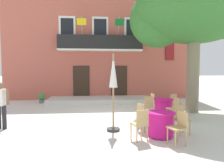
# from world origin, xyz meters

# --- Properties ---
(ground_plane) EXTENTS (120.00, 120.00, 0.00)m
(ground_plane) POSITION_xyz_m (0.00, 0.00, 0.00)
(ground_plane) COLOR silver
(building_facade) EXTENTS (13.00, 5.09, 7.50)m
(building_facade) POSITION_xyz_m (-0.27, 6.99, 3.75)
(building_facade) COLOR #BC5B4C
(building_facade) RESTS_ON ground
(entrance_step_platform) EXTENTS (6.58, 2.32, 0.25)m
(entrance_step_platform) POSITION_xyz_m (-0.27, 3.84, 0.12)
(entrance_step_platform) COLOR silver
(entrance_step_platform) RESTS_ON ground
(plane_tree) EXTENTS (5.73, 5.03, 6.62)m
(plane_tree) POSITION_xyz_m (3.89, 0.28, 4.81)
(plane_tree) COLOR #7F755B
(plane_tree) RESTS_ON ground
(cafe_table_near_tree) EXTENTS (0.86, 0.86, 0.76)m
(cafe_table_near_tree) POSITION_xyz_m (1.25, -3.24, 0.39)
(cafe_table_near_tree) COLOR #DB1984
(cafe_table_near_tree) RESTS_ON ground
(cafe_chair_near_tree_0) EXTENTS (0.49, 0.49, 0.91)m
(cafe_chair_near_tree_0) POSITION_xyz_m (1.52, -3.94, 0.53)
(cafe_chair_near_tree_0) COLOR tan
(cafe_chair_near_tree_0) RESTS_ON ground
(cafe_chair_near_tree_1) EXTENTS (0.47, 0.47, 0.91)m
(cafe_chair_near_tree_1) POSITION_xyz_m (1.97, -3.01, 0.53)
(cafe_chair_near_tree_1) COLOR tan
(cafe_chair_near_tree_1) RESTS_ON ground
(cafe_chair_near_tree_2) EXTENTS (0.52, 0.52, 0.91)m
(cafe_chair_near_tree_2) POSITION_xyz_m (0.89, -2.58, 0.53)
(cafe_chair_near_tree_2) COLOR tan
(cafe_chair_near_tree_2) RESTS_ON ground
(cafe_chair_near_tree_3) EXTENTS (0.50, 0.50, 0.91)m
(cafe_chair_near_tree_3) POSITION_xyz_m (0.56, -3.54, 0.53)
(cafe_chair_near_tree_3) COLOR tan
(cafe_chair_near_tree_3) RESTS_ON ground
(cafe_table_middle) EXTENTS (0.86, 0.86, 0.76)m
(cafe_table_middle) POSITION_xyz_m (2.29, -0.49, 0.39)
(cafe_table_middle) COLOR #DB1984
(cafe_table_middle) RESTS_ON ground
(cafe_chair_middle_0) EXTENTS (0.44, 0.44, 0.91)m
(cafe_chair_middle_0) POSITION_xyz_m (1.55, -0.64, 0.53)
(cafe_chair_middle_0) COLOR tan
(cafe_chair_middle_0) RESTS_ON ground
(cafe_chair_middle_1) EXTENTS (0.46, 0.46, 0.91)m
(cafe_chair_middle_1) POSITION_xyz_m (2.49, -1.22, 0.53)
(cafe_chair_middle_1) COLOR tan
(cafe_chair_middle_1) RESTS_ON ground
(cafe_chair_middle_2) EXTENTS (0.52, 0.52, 0.91)m
(cafe_chair_middle_2) POSITION_xyz_m (2.96, -0.14, 0.53)
(cafe_chair_middle_2) COLOR tan
(cafe_chair_middle_2) RESTS_ON ground
(cafe_chair_middle_3) EXTENTS (0.45, 0.45, 0.91)m
(cafe_chair_middle_3) POSITION_xyz_m (2.12, 0.24, 0.53)
(cafe_chair_middle_3) COLOR tan
(cafe_chair_middle_3) RESTS_ON ground
(cafe_umbrella) EXTENTS (0.44, 0.44, 2.55)m
(cafe_umbrella) POSITION_xyz_m (-0.11, -2.48, 1.67)
(cafe_umbrella) COLOR #997A56
(cafe_umbrella) RESTS_ON ground
(ground_planter_left) EXTENTS (0.42, 0.42, 0.60)m
(ground_planter_left) POSITION_xyz_m (-3.91, 3.63, 0.33)
(ground_planter_left) COLOR slate
(ground_planter_left) RESTS_ON ground
(pedestrian_near_entrance) EXTENTS (0.53, 0.35, 1.61)m
(pedestrian_near_entrance) POSITION_xyz_m (-3.89, -1.96, 0.91)
(pedestrian_near_entrance) COLOR #232328
(pedestrian_near_entrance) RESTS_ON ground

